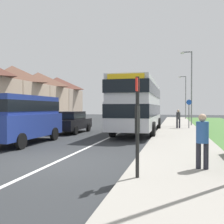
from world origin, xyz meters
The scene contains 13 objects.
ground_plane centered at (0.00, 0.00, 0.00)m, with size 120.00×120.00×0.00m, color #2D3033.
lane_marking_centre centered at (0.00, 8.00, 0.00)m, with size 0.14×60.00×0.01m, color silver.
pavement_near_side centered at (4.20, 6.00, 0.06)m, with size 3.20×68.00×0.12m, color #9E998E.
double_decker_bus centered at (1.36, 10.67, 2.14)m, with size 2.80×10.37×3.70m.
parked_van_blue centered at (-3.65, 3.79, 1.44)m, with size 2.11×5.26×2.44m.
parked_car_black centered at (-3.48, 9.59, 0.87)m, with size 1.99×4.35×1.56m.
pedestrian_at_stop centered at (4.65, -0.34, 0.98)m, with size 0.34×0.34×1.67m.
pedestrian_walking_away centered at (4.21, 14.54, 0.98)m, with size 0.34×0.34×1.67m.
bus_stop_sign centered at (3.00, -1.63, 1.54)m, with size 0.09×0.52×2.60m.
cycle_route_sign centered at (5.08, 14.78, 1.43)m, with size 0.44×0.08×2.52m.
street_lamp_mid centered at (5.41, 18.53, 4.22)m, with size 1.14×0.20×7.35m.
street_lamp_far centered at (5.44, 33.17, 3.85)m, with size 1.14×0.20×6.63m.
house_terrace_far_side centered at (-15.70, 23.47, 3.52)m, with size 7.05×25.03×7.04m.
Camera 1 is at (3.88, -7.95, 1.84)m, focal length 41.49 mm.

